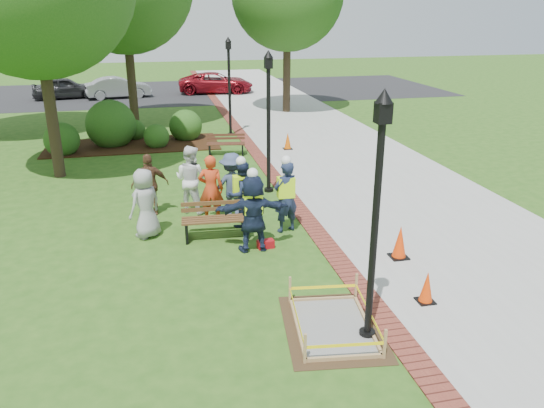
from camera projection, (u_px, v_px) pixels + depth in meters
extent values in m
plane|color=#285116|center=(262.00, 266.00, 11.71)|extent=(100.00, 100.00, 0.00)
cube|color=#9E9E99|center=(331.00, 146.00, 21.89)|extent=(6.00, 60.00, 0.02)
cube|color=maroon|center=(254.00, 151.00, 21.22)|extent=(0.50, 60.00, 0.03)
cube|color=#381E0F|center=(133.00, 145.00, 22.07)|extent=(7.00, 3.00, 0.05)
cube|color=black|center=(183.00, 92.00, 36.43)|extent=(36.00, 12.00, 0.01)
cube|color=#47331E|center=(333.00, 328.00, 9.45)|extent=(1.98, 2.50, 0.01)
cube|color=gray|center=(333.00, 327.00, 9.45)|extent=(1.42, 1.94, 0.04)
cube|color=tan|center=(333.00, 326.00, 9.44)|extent=(1.55, 2.07, 0.08)
cube|color=tan|center=(333.00, 315.00, 9.36)|extent=(1.59, 2.10, 0.55)
cube|color=yellow|center=(333.00, 313.00, 9.35)|extent=(1.53, 2.05, 0.06)
cube|color=brown|center=(216.00, 219.00, 12.97)|extent=(1.68, 0.59, 0.04)
cube|color=brown|center=(215.00, 206.00, 13.13)|extent=(1.66, 0.15, 0.27)
cube|color=black|center=(216.00, 229.00, 13.06)|extent=(1.53, 0.65, 0.49)
cube|color=#532B1C|center=(226.00, 144.00, 20.51)|extent=(1.52, 0.65, 0.04)
cube|color=#532B1C|center=(226.00, 137.00, 20.65)|extent=(1.46, 0.27, 0.24)
cube|color=black|center=(226.00, 150.00, 20.59)|extent=(1.39, 0.69, 0.43)
cube|color=black|center=(425.00, 301.00, 10.27)|extent=(0.33, 0.33, 0.04)
cone|color=#EB3C07|center=(427.00, 286.00, 10.15)|extent=(0.26, 0.26, 0.62)
cube|color=black|center=(398.00, 257.00, 12.10)|extent=(0.40, 0.40, 0.05)
cone|color=#F03A07|center=(400.00, 241.00, 11.96)|extent=(0.32, 0.32, 0.74)
cube|color=black|center=(288.00, 149.00, 21.47)|extent=(0.35, 0.35, 0.05)
cone|color=#E15A07|center=(288.00, 140.00, 21.35)|extent=(0.28, 0.28, 0.65)
cube|color=#A10C14|center=(266.00, 244.00, 12.59)|extent=(0.41, 0.26, 0.19)
cylinder|color=black|center=(374.00, 236.00, 8.57)|extent=(0.12, 0.12, 3.80)
cube|color=black|center=(383.00, 113.00, 7.88)|extent=(0.22, 0.22, 0.32)
cone|color=black|center=(384.00, 96.00, 7.79)|extent=(0.28, 0.28, 0.22)
cylinder|color=black|center=(367.00, 333.00, 9.21)|extent=(0.28, 0.28, 0.10)
cylinder|color=black|center=(269.00, 131.00, 15.89)|extent=(0.12, 0.12, 3.80)
cube|color=black|center=(268.00, 63.00, 15.20)|extent=(0.22, 0.22, 0.32)
cone|color=black|center=(268.00, 54.00, 15.11)|extent=(0.28, 0.28, 0.22)
cylinder|color=black|center=(269.00, 190.00, 16.53)|extent=(0.28, 0.28, 0.10)
cylinder|color=black|center=(230.00, 93.00, 23.21)|extent=(0.12, 0.12, 3.80)
cube|color=black|center=(228.00, 45.00, 22.52)|extent=(0.22, 0.22, 0.32)
cone|color=black|center=(228.00, 39.00, 22.44)|extent=(0.28, 0.28, 0.22)
cylinder|color=black|center=(231.00, 134.00, 23.85)|extent=(0.28, 0.28, 0.10)
cylinder|color=#3D2D1E|center=(49.00, 99.00, 17.14)|extent=(0.37, 0.37, 5.21)
cylinder|color=#3D2D1E|center=(131.00, 70.00, 24.77)|extent=(0.40, 0.40, 5.35)
cylinder|color=#3D2D1E|center=(287.00, 65.00, 28.49)|extent=(0.40, 0.40, 5.04)
sphere|color=#1E4F16|center=(64.00, 154.00, 20.75)|extent=(1.36, 1.36, 1.36)
sphere|color=#1E4F16|center=(113.00, 145.00, 22.13)|extent=(2.04, 2.04, 2.04)
sphere|color=#1E4F16|center=(157.00, 147.00, 21.83)|extent=(1.04, 1.04, 1.04)
sphere|color=#1E4F16|center=(186.00, 140.00, 23.10)|extent=(1.41, 1.41, 1.41)
sphere|color=#1E4F16|center=(136.00, 139.00, 23.16)|extent=(0.93, 0.93, 0.93)
imported|color=#969696|center=(145.00, 204.00, 12.96)|extent=(0.66, 0.63, 1.75)
imported|color=red|center=(211.00, 189.00, 13.89)|extent=(0.66, 0.51, 1.83)
imported|color=white|center=(191.00, 179.00, 14.58)|extent=(0.72, 0.66, 1.88)
imported|color=brown|center=(150.00, 185.00, 14.39)|extent=(0.58, 0.41, 1.72)
imported|color=#3A4765|center=(232.00, 186.00, 14.18)|extent=(0.59, 0.39, 1.80)
imported|color=#1C334A|center=(253.00, 213.00, 12.20)|extent=(0.60, 0.40, 1.86)
cube|color=#BFFC15|center=(253.00, 202.00, 12.11)|extent=(0.42, 0.26, 0.52)
sphere|color=white|center=(253.00, 173.00, 11.87)|extent=(0.25, 0.25, 0.25)
imported|color=#1C2C49|center=(286.00, 197.00, 13.27)|extent=(0.68, 0.55, 1.84)
cube|color=#BFFC15|center=(286.00, 187.00, 13.18)|extent=(0.42, 0.26, 0.52)
sphere|color=white|center=(286.00, 161.00, 12.94)|extent=(0.25, 0.25, 0.25)
imported|color=#191A41|center=(242.00, 195.00, 13.62)|extent=(0.65, 0.55, 1.73)
cube|color=#BFFC15|center=(241.00, 185.00, 13.54)|extent=(0.42, 0.26, 0.52)
sphere|color=white|center=(241.00, 161.00, 13.32)|extent=(0.25, 0.25, 0.25)
imported|color=#29292C|center=(67.00, 99.00, 33.68)|extent=(2.76, 4.79, 1.47)
imported|color=#97979C|center=(119.00, 98.00, 33.90)|extent=(2.70, 4.69, 1.44)
imported|color=maroon|center=(216.00, 93.00, 35.90)|extent=(2.54, 4.80, 1.50)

